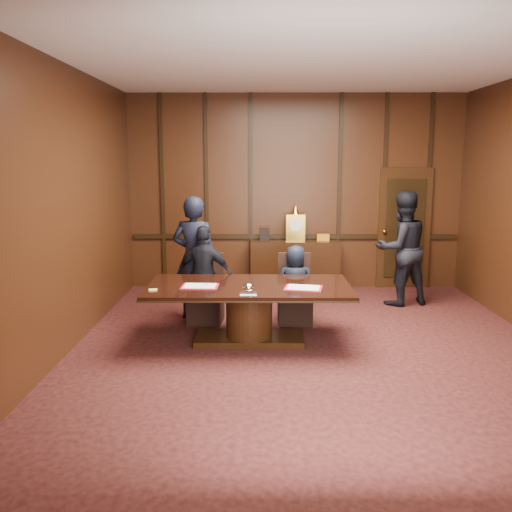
{
  "coord_description": "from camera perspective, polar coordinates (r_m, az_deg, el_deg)",
  "views": [
    {
      "loc": [
        -0.65,
        -6.36,
        2.37
      ],
      "look_at": [
        -0.69,
        0.9,
        1.05
      ],
      "focal_mm": 38.0,
      "sensor_mm": 36.0,
      "label": 1
    }
  ],
  "objects": [
    {
      "name": "chair_right",
      "position": [
        7.95,
        4.09,
        -4.88
      ],
      "size": [
        0.49,
        0.49,
        0.99
      ],
      "rotation": [
        0.0,
        0.0,
        0.02
      ],
      "color": "black",
      "rests_on": "ground"
    },
    {
      "name": "notepad",
      "position": [
        6.79,
        -10.79,
        -3.52
      ],
      "size": [
        0.11,
        0.09,
        0.01
      ],
      "primitive_type": "cube",
      "rotation": [
        0.0,
        0.0,
        0.16
      ],
      "color": "#E2E46F",
      "rests_on": "conference_table"
    },
    {
      "name": "witness_right",
      "position": [
        9.07,
        15.07,
        0.78
      ],
      "size": [
        1.06,
        0.93,
        1.85
      ],
      "primitive_type": "imported",
      "rotation": [
        0.0,
        0.0,
        3.43
      ],
      "color": "black",
      "rests_on": "ground"
    },
    {
      "name": "signatory_right",
      "position": [
        7.8,
        4.16,
        -3.02
      ],
      "size": [
        0.57,
        0.38,
        1.15
      ],
      "primitive_type": "imported",
      "rotation": [
        0.0,
        0.0,
        3.12
      ],
      "color": "black",
      "rests_on": "ground"
    },
    {
      "name": "signatory_left",
      "position": [
        7.79,
        -5.41,
        -2.01
      ],
      "size": [
        0.9,
        0.54,
        1.43
      ],
      "primitive_type": "imported",
      "rotation": [
        0.0,
        0.0,
        2.9
      ],
      "color": "black",
      "rests_on": "ground"
    },
    {
      "name": "folder_right",
      "position": [
        6.8,
        5.0,
        -3.36
      ],
      "size": [
        0.51,
        0.41,
        0.02
      ],
      "rotation": [
        0.0,
        0.0,
        -0.19
      ],
      "color": "#B61021",
      "rests_on": "conference_table"
    },
    {
      "name": "inkstand",
      "position": [
        6.51,
        -0.81,
        -3.51
      ],
      "size": [
        0.2,
        0.14,
        0.12
      ],
      "color": "white",
      "rests_on": "conference_table"
    },
    {
      "name": "witness_left",
      "position": [
        8.03,
        -6.48,
        -0.19
      ],
      "size": [
        0.75,
        0.58,
        1.83
      ],
      "primitive_type": "imported",
      "rotation": [
        0.0,
        0.0,
        2.92
      ],
      "color": "black",
      "rests_on": "ground"
    },
    {
      "name": "folder_left",
      "position": [
        6.89,
        -5.93,
        -3.19
      ],
      "size": [
        0.47,
        0.35,
        0.02
      ],
      "rotation": [
        0.0,
        0.0,
        -0.04
      ],
      "color": "#B61021",
      "rests_on": "conference_table"
    },
    {
      "name": "conference_table",
      "position": [
        7.03,
        -0.73,
        -5.04
      ],
      "size": [
        2.62,
        1.32,
        0.76
      ],
      "color": "black",
      "rests_on": "ground"
    },
    {
      "name": "sideboard",
      "position": [
        9.82,
        4.12,
        -0.78
      ],
      "size": [
        1.6,
        0.45,
        1.54
      ],
      "color": "black",
      "rests_on": "ground"
    },
    {
      "name": "room",
      "position": [
        6.57,
        6.6,
        4.59
      ],
      "size": [
        7.0,
        7.04,
        3.5
      ],
      "color": "black",
      "rests_on": "ground"
    },
    {
      "name": "chair_left",
      "position": [
        7.97,
        -5.29,
        -4.85
      ],
      "size": [
        0.52,
        0.52,
        0.99
      ],
      "rotation": [
        0.0,
        0.0,
        -0.1
      ],
      "color": "black",
      "rests_on": "ground"
    }
  ]
}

